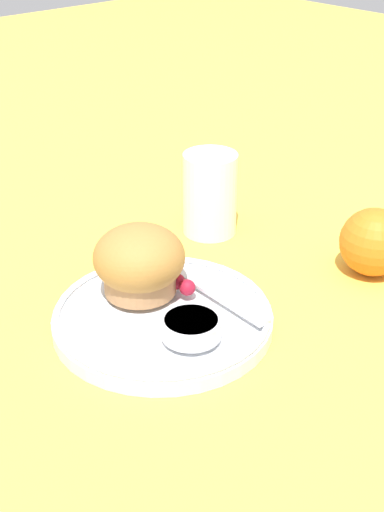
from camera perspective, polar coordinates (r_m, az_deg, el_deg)
ground_plane at (r=0.68m, az=-2.12°, el=-6.39°), size 3.00×3.00×0.00m
plate at (r=0.69m, az=-2.35°, el=-4.91°), size 0.21×0.21×0.02m
muffin at (r=0.69m, az=-4.24°, el=-0.48°), size 0.09×0.09×0.07m
cream_ramekin at (r=0.64m, az=-0.11°, el=-5.65°), size 0.06×0.06×0.02m
berry_pair at (r=0.70m, az=-0.80°, el=-2.29°), size 0.03×0.02×0.02m
butter_knife at (r=0.71m, az=1.09°, el=-2.44°), size 0.17×0.02×0.00m
orange_fruit at (r=0.79m, az=14.35°, el=1.10°), size 0.07×0.07×0.07m
juice_glass at (r=0.84m, az=1.44°, el=5.00°), size 0.06×0.06×0.10m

